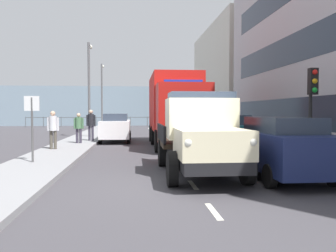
# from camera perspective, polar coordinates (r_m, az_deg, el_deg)

# --- Properties ---
(ground_plane) EXTENTS (80.00, 80.00, 0.00)m
(ground_plane) POSITION_cam_1_polar(r_m,az_deg,el_deg) (20.70, -1.38, -2.73)
(ground_plane) COLOR #423F44
(sidewalk_left) EXTENTS (2.30, 42.23, 0.15)m
(sidewalk_left) POSITION_cam_1_polar(r_m,az_deg,el_deg) (21.56, 11.29, -2.37)
(sidewalk_left) COLOR gray
(sidewalk_left) RESTS_ON ground_plane
(sidewalk_right) EXTENTS (2.30, 42.23, 0.15)m
(sidewalk_right) POSITION_cam_1_polar(r_m,az_deg,el_deg) (20.90, -14.45, -2.56)
(sidewalk_right) COLOR gray
(sidewalk_right) RESTS_ON ground_plane
(road_centreline_markings) EXTENTS (0.12, 36.58, 0.01)m
(road_centreline_markings) POSITION_cam_1_polar(r_m,az_deg,el_deg) (18.86, -0.97, -3.24)
(road_centreline_markings) COLOR silver
(road_centreline_markings) RESTS_ON ground_plane
(building_far_block) EXTENTS (6.06, 15.96, 10.24)m
(building_far_block) POSITION_cam_1_polar(r_m,az_deg,el_deg) (36.22, 11.31, 7.59)
(building_far_block) COLOR beige
(building_far_block) RESTS_ON ground_plane
(sea_horizon) EXTENTS (80.00, 0.80, 5.00)m
(sea_horizon) POSITION_cam_1_polar(r_m,az_deg,el_deg) (44.70, -3.60, 3.30)
(sea_horizon) COLOR gray
(sea_horizon) RESTS_ON ground_plane
(seawall_railing) EXTENTS (28.08, 0.08, 1.20)m
(seawall_railing) POSITION_cam_1_polar(r_m,az_deg,el_deg) (41.11, -3.43, 1.16)
(seawall_railing) COLOR #4C5156
(seawall_railing) RESTS_ON ground_plane
(truck_vintage_cream) EXTENTS (2.17, 5.64, 2.43)m
(truck_vintage_cream) POSITION_cam_1_polar(r_m,az_deg,el_deg) (10.06, 5.37, -1.60)
(truck_vintage_cream) COLOR black
(truck_vintage_cream) RESTS_ON ground_plane
(lorry_cargo_red) EXTENTS (2.58, 8.20, 3.87)m
(lorry_cargo_red) POSITION_cam_1_polar(r_m,az_deg,el_deg) (18.59, 1.27, 3.07)
(lorry_cargo_red) COLOR red
(lorry_cargo_red) RESTS_ON ground_plane
(car_navy_kerbside_near) EXTENTS (1.84, 4.42, 1.72)m
(car_navy_kerbside_near) POSITION_cam_1_polar(r_m,az_deg,el_deg) (10.36, 17.96, -3.16)
(car_navy_kerbside_near) COLOR navy
(car_navy_kerbside_near) RESTS_ON ground_plane
(car_teal_kerbside_1) EXTENTS (1.77, 4.21, 1.72)m
(car_teal_kerbside_1) POSITION_cam_1_polar(r_m,az_deg,el_deg) (15.76, 9.65, -1.16)
(car_teal_kerbside_1) COLOR #1E6670
(car_teal_kerbside_1) RESTS_ON ground_plane
(car_white_oppositeside_0) EXTENTS (1.80, 4.34, 1.72)m
(car_white_oppositeside_0) POSITION_cam_1_polar(r_m,az_deg,el_deg) (21.41, -8.59, -0.19)
(car_white_oppositeside_0) COLOR white
(car_white_oppositeside_0) RESTS_ON ground_plane
(pedestrian_strolling) EXTENTS (0.53, 0.34, 1.74)m
(pedestrian_strolling) POSITION_cam_1_polar(r_m,az_deg,el_deg) (16.60, -18.43, -0.10)
(pedestrian_strolling) COLOR #4C473D
(pedestrian_strolling) RESTS_ON sidewalk_right
(pedestrian_near_railing) EXTENTS (0.53, 0.34, 1.62)m
(pedestrian_near_railing) POSITION_cam_1_polar(r_m,az_deg,el_deg) (19.29, -14.51, 0.07)
(pedestrian_near_railing) COLOR #383342
(pedestrian_near_railing) RESTS_ON sidewalk_right
(pedestrian_with_bag) EXTENTS (0.53, 0.34, 1.80)m
(pedestrian_with_bag) POSITION_cam_1_polar(r_m,az_deg,el_deg) (20.69, -12.59, 0.58)
(pedestrian_with_bag) COLOR #383342
(pedestrian_with_bag) RESTS_ON sidewalk_right
(traffic_light_near) EXTENTS (0.28, 0.41, 3.20)m
(traffic_light_near) POSITION_cam_1_polar(r_m,az_deg,el_deg) (12.84, 22.67, 4.89)
(traffic_light_near) COLOR black
(traffic_light_near) RESTS_ON sidewalk_left
(lamp_post_promenade) EXTENTS (0.32, 1.14, 6.40)m
(lamp_post_promenade) POSITION_cam_1_polar(r_m,az_deg,el_deg) (24.53, -12.85, 7.30)
(lamp_post_promenade) COLOR #59595B
(lamp_post_promenade) RESTS_ON sidewalk_right
(lamp_post_far) EXTENTS (0.32, 1.14, 6.35)m
(lamp_post_far) POSITION_cam_1_polar(r_m,az_deg,el_deg) (34.84, -10.82, 5.85)
(lamp_post_far) COLOR #59595B
(lamp_post_far) RESTS_ON sidewalk_right
(street_sign) EXTENTS (0.50, 0.07, 2.25)m
(street_sign) POSITION_cam_1_polar(r_m,az_deg,el_deg) (12.59, -21.50, 1.36)
(street_sign) COLOR #4C4C4C
(street_sign) RESTS_ON sidewalk_right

